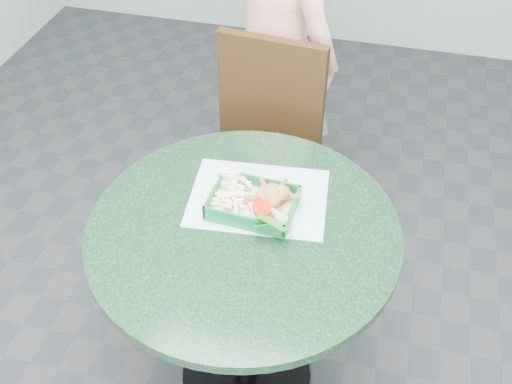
% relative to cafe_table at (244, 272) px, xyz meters
% --- Properties ---
extents(floor, '(4.00, 5.00, 0.02)m').
position_rel_cafe_table_xyz_m(floor, '(0.00, 0.00, -0.58)').
color(floor, '#303335').
rests_on(floor, ground).
extents(cafe_table, '(0.85, 0.85, 0.75)m').
position_rel_cafe_table_xyz_m(cafe_table, '(0.00, 0.00, 0.00)').
color(cafe_table, black).
rests_on(cafe_table, floor).
extents(dining_chair, '(0.40, 0.40, 0.93)m').
position_rel_cafe_table_xyz_m(dining_chair, '(-0.09, 0.63, -0.05)').
color(dining_chair, black).
rests_on(dining_chair, floor).
extents(diner_person, '(0.69, 0.59, 1.60)m').
position_rel_cafe_table_xyz_m(diner_person, '(-0.13, 0.93, 0.22)').
color(diner_person, '#F6AD94').
rests_on(diner_person, floor).
extents(placemat, '(0.41, 0.32, 0.00)m').
position_rel_cafe_table_xyz_m(placemat, '(0.01, 0.12, 0.17)').
color(placemat, silver).
rests_on(placemat, cafe_table).
extents(food_basket, '(0.23, 0.17, 0.05)m').
position_rel_cafe_table_xyz_m(food_basket, '(0.01, 0.07, 0.19)').
color(food_basket, '#0B6B33').
rests_on(food_basket, placemat).
extents(crab_sandwich, '(0.13, 0.13, 0.08)m').
position_rel_cafe_table_xyz_m(crab_sandwich, '(0.06, 0.08, 0.22)').
color(crab_sandwich, gold).
rests_on(crab_sandwich, food_basket).
extents(fries_pile, '(0.13, 0.14, 0.04)m').
position_rel_cafe_table_xyz_m(fries_pile, '(-0.06, 0.08, 0.21)').
color(fries_pile, '#FCF1A7').
rests_on(fries_pile, food_basket).
extents(sauce_ramekin, '(0.06, 0.06, 0.03)m').
position_rel_cafe_table_xyz_m(sauce_ramekin, '(-0.08, 0.14, 0.22)').
color(sauce_ramekin, white).
rests_on(sauce_ramekin, food_basket).
extents(garnish_cup, '(0.11, 0.11, 0.04)m').
position_rel_cafe_table_xyz_m(garnish_cup, '(0.06, 0.02, 0.21)').
color(garnish_cup, white).
rests_on(garnish_cup, food_basket).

